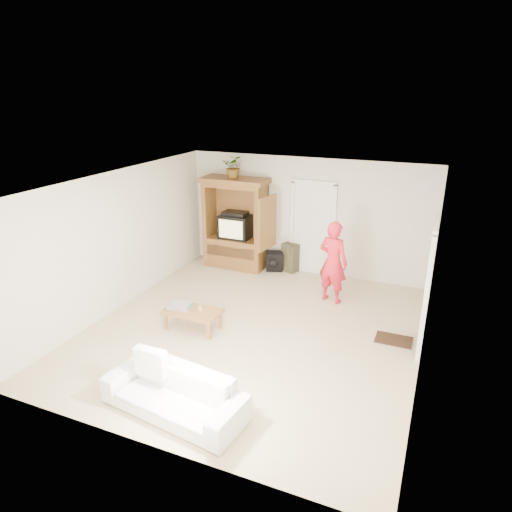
{
  "coord_description": "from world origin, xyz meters",
  "views": [
    {
      "loc": [
        2.77,
        -6.47,
        3.99
      ],
      "look_at": [
        -0.21,
        0.6,
        1.15
      ],
      "focal_mm": 32.0,
      "sensor_mm": 36.0,
      "label": 1
    }
  ],
  "objects_px": {
    "man": "(333,262)",
    "sofa": "(174,393)",
    "armoire": "(236,229)",
    "coffee_table": "(193,313)"
  },
  "relations": [
    {
      "from": "sofa",
      "to": "coffee_table",
      "type": "height_order",
      "value": "sofa"
    },
    {
      "from": "armoire",
      "to": "sofa",
      "type": "bearing_deg",
      "value": -73.77
    },
    {
      "from": "sofa",
      "to": "coffee_table",
      "type": "distance_m",
      "value": 2.18
    },
    {
      "from": "armoire",
      "to": "coffee_table",
      "type": "distance_m",
      "value": 3.14
    },
    {
      "from": "sofa",
      "to": "armoire",
      "type": "bearing_deg",
      "value": 114.08
    },
    {
      "from": "man",
      "to": "sofa",
      "type": "bearing_deg",
      "value": 90.98
    },
    {
      "from": "armoire",
      "to": "sofa",
      "type": "distance_m",
      "value": 5.27
    },
    {
      "from": "sofa",
      "to": "coffee_table",
      "type": "bearing_deg",
      "value": 121.86
    },
    {
      "from": "coffee_table",
      "to": "man",
      "type": "bearing_deg",
      "value": 47.01
    },
    {
      "from": "man",
      "to": "sofa",
      "type": "xyz_separation_m",
      "value": [
        -1.06,
        -4.05,
        -0.54
      ]
    }
  ]
}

